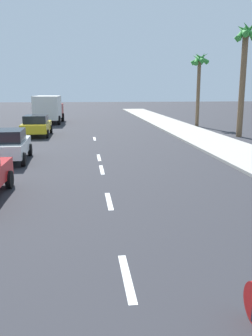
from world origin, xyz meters
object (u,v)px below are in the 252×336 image
object	(u,v)px
parked_car_yellow	(37,125)
delivery_truck	(49,109)
palm_tree_far	(244,53)
palm_tree_distant	(199,69)
parked_car_white	(9,144)

from	to	relation	value
parked_car_yellow	delivery_truck	xyz separation A→B (m)	(-0.03, 10.30, 0.66)
palm_tree_far	palm_tree_distant	xyz separation A→B (m)	(-0.77, 7.75, -0.64)
parked_car_white	palm_tree_distant	bearing A→B (deg)	44.88
delivery_truck	palm_tree_far	bearing A→B (deg)	-37.56
delivery_truck	palm_tree_distant	bearing A→B (deg)	-16.24
parked_car_white	palm_tree_far	size ratio (longest dim) A/B	0.49
parked_car_yellow	delivery_truck	bearing A→B (deg)	90.09
delivery_truck	palm_tree_far	world-z (taller)	palm_tree_far
parked_car_yellow	delivery_truck	distance (m)	10.32
delivery_truck	palm_tree_distant	xyz separation A→B (m)	(14.27, -4.76, 3.81)
parked_car_white	delivery_truck	xyz separation A→B (m)	(0.10, 20.07, 0.67)
delivery_truck	palm_tree_far	xyz separation A→B (m)	(15.04, -12.52, 4.45)
palm_tree_far	parked_car_white	bearing A→B (deg)	-153.47
parked_car_yellow	palm_tree_distant	bearing A→B (deg)	21.19
parked_car_white	palm_tree_far	world-z (taller)	palm_tree_far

